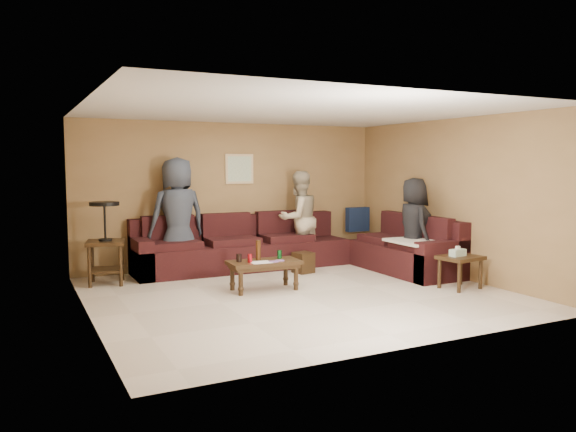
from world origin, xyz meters
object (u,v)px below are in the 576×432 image
object	(u,v)px
side_table_right	(460,260)
person_right	(414,226)
person_left	(178,216)
person_middle	(299,219)
coffee_table	(264,265)
waste_bin	(303,263)
end_table_left	(105,241)
sectional_sofa	(300,251)

from	to	relation	value
side_table_right	person_right	xyz separation A→B (m)	(0.06, 1.12, 0.37)
person_left	person_middle	size ratio (longest dim) A/B	1.14
coffee_table	person_right	world-z (taller)	person_right
coffee_table	side_table_right	size ratio (longest dim) A/B	1.65
person_middle	person_right	xyz separation A→B (m)	(1.29, -1.54, -0.05)
person_left	coffee_table	bearing A→B (deg)	108.26
coffee_table	side_table_right	distance (m)	2.82
waste_bin	person_right	size ratio (longest dim) A/B	0.22
waste_bin	end_table_left	bearing A→B (deg)	169.99
person_left	person_right	size ratio (longest dim) A/B	1.21
person_middle	sectional_sofa	bearing A→B (deg)	56.60
sectional_sofa	person_middle	world-z (taller)	person_middle
sectional_sofa	person_right	size ratio (longest dim) A/B	2.96
end_table_left	person_right	world-z (taller)	person_right
end_table_left	person_right	distance (m)	4.80
sectional_sofa	coffee_table	bearing A→B (deg)	-136.76
waste_bin	person_middle	xyz separation A→B (m)	(0.25, 0.64, 0.66)
end_table_left	waste_bin	distance (m)	3.12
end_table_left	side_table_right	size ratio (longest dim) A/B	1.96
end_table_left	person_left	size ratio (longest dim) A/B	0.65
side_table_right	person_left	bearing A→B (deg)	140.00
sectional_sofa	person_left	xyz separation A→B (m)	(-1.94, 0.57, 0.62)
person_right	side_table_right	bearing A→B (deg)	-171.23
coffee_table	person_middle	xyz separation A→B (m)	(1.34, 1.51, 0.47)
coffee_table	side_table_right	world-z (taller)	coffee_table
coffee_table	person_right	xyz separation A→B (m)	(2.63, -0.03, 0.42)
end_table_left	sectional_sofa	bearing A→B (deg)	-5.95
sectional_sofa	person_middle	bearing A→B (deg)	66.26
sectional_sofa	end_table_left	size ratio (longest dim) A/B	3.78
side_table_right	person_middle	xyz separation A→B (m)	(-1.23, 2.67, 0.42)
person_middle	person_right	world-z (taller)	person_middle
coffee_table	waste_bin	bearing A→B (deg)	38.54
end_table_left	side_table_right	distance (m)	5.20
end_table_left	waste_bin	world-z (taller)	end_table_left
sectional_sofa	side_table_right	size ratio (longest dim) A/B	7.41
sectional_sofa	end_table_left	distance (m)	3.13
end_table_left	person_right	xyz separation A→B (m)	(4.58, -1.44, 0.14)
person_right	coffee_table	bearing A→B (deg)	101.19
sectional_sofa	waste_bin	xyz separation A→B (m)	(-0.06, -0.21, -0.16)
sectional_sofa	person_left	bearing A→B (deg)	163.62
person_right	person_middle	bearing A→B (deg)	51.75
sectional_sofa	coffee_table	size ratio (longest dim) A/B	4.50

